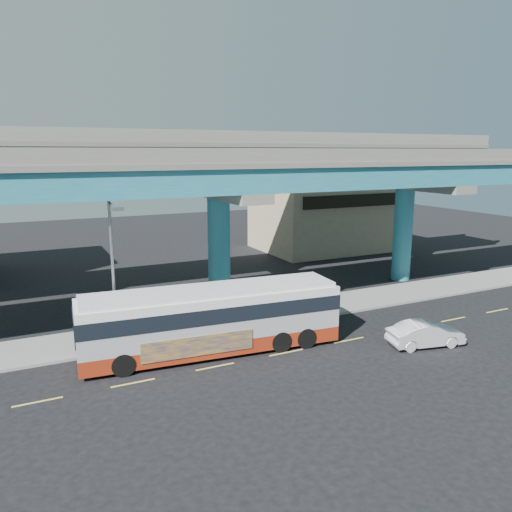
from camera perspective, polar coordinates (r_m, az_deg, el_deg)
name	(u,v)px	position (r m, az deg, el deg)	size (l,w,h in m)	color
ground	(284,351)	(26.88, 3.18, -10.74)	(120.00, 120.00, 0.00)	black
sidewalk	(241,319)	(31.45, -1.74, -7.16)	(70.00, 4.00, 0.15)	gray
lane_markings	(286,353)	(26.63, 3.49, -10.95)	(58.00, 0.12, 0.01)	#D8C64C
viaduct	(217,170)	(33.07, -4.45, 9.78)	(52.00, 12.40, 11.70)	#236284
building_beige	(326,216)	(54.28, 8.04, 4.54)	(14.00, 10.23, 7.00)	tan
transit_bus	(212,317)	(26.13, -5.01, -6.99)	(13.69, 4.04, 3.47)	maroon
sedan	(425,334)	(28.68, 18.80, -8.44)	(4.34, 2.27, 1.36)	silver
street_lamp	(114,255)	(25.93, -15.93, 0.11)	(0.50, 2.55, 7.86)	gray
stop_sign	(305,285)	(31.48, 5.68, -3.37)	(0.80, 0.12, 2.67)	gray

